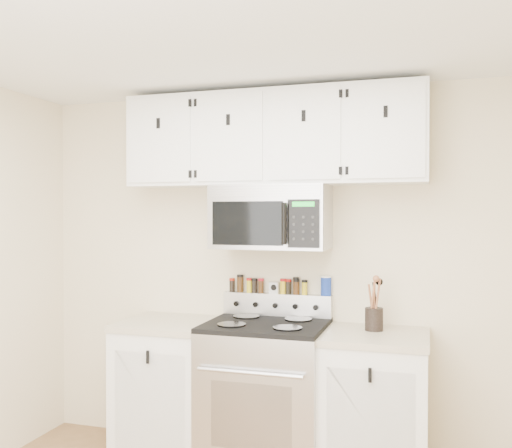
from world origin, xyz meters
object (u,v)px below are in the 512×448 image
(salt_canister, at_px, (326,286))
(microwave, at_px, (271,217))
(range, at_px, (266,394))
(utensil_crock, at_px, (374,317))

(salt_canister, bearing_deg, microwave, -155.39)
(range, xyz_separation_m, utensil_crock, (0.68, 0.10, 0.52))
(range, relative_size, salt_canister, 8.34)
(microwave, distance_m, salt_canister, 0.60)
(utensil_crock, bearing_deg, microwave, 177.73)
(range, height_order, utensil_crock, utensil_crock)
(range, bearing_deg, utensil_crock, 8.43)
(microwave, relative_size, salt_canister, 5.76)
(range, distance_m, microwave, 1.15)
(microwave, bearing_deg, utensil_crock, -2.27)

